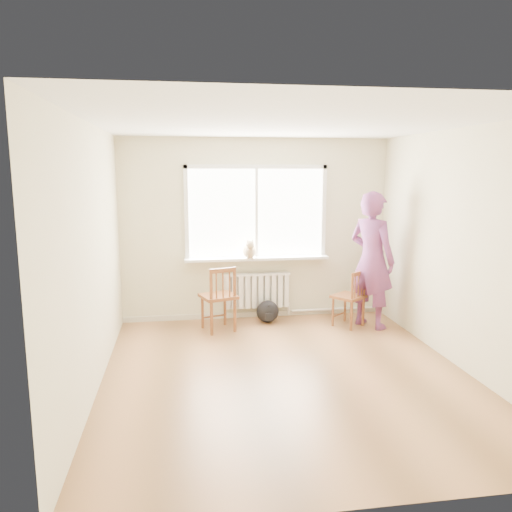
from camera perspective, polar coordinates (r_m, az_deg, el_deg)
name	(u,v)px	position (r m, az deg, el deg)	size (l,w,h in m)	color
floor	(287,375)	(5.67, 3.52, -13.37)	(4.50, 4.50, 0.00)	#A56F43
ceiling	(289,123)	(5.24, 3.84, 14.92)	(4.50, 4.50, 0.00)	white
back_wall	(256,230)	(7.48, 0.00, 3.04)	(4.00, 0.01, 2.70)	beige
window	(256,209)	(7.43, 0.03, 5.41)	(2.12, 0.05, 1.42)	white
windowsill	(257,258)	(7.44, 0.13, -0.28)	(2.15, 0.22, 0.04)	white
radiator	(257,290)	(7.56, 0.10, -3.92)	(1.00, 0.12, 0.55)	white
heating_pipe	(335,309)	(7.96, 9.05, -6.01)	(0.04, 0.04, 1.40)	silver
baseboard	(256,314)	(7.73, 0.02, -6.66)	(4.00, 0.03, 0.08)	beige
chair_left	(220,299)	(6.97, -4.17, -4.89)	(0.57, 0.55, 0.92)	brown
chair_right	(351,298)	(7.29, 10.83, -4.77)	(0.56, 0.56, 0.83)	brown
person	(372,260)	(7.25, 13.08, -0.45)	(0.71, 0.47, 1.94)	#CC4456
cat	(249,250)	(7.31, -0.76, 0.67)	(0.21, 0.45, 0.30)	beige
backpack	(268,312)	(7.42, 1.33, -6.36)	(0.33, 0.25, 0.33)	black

